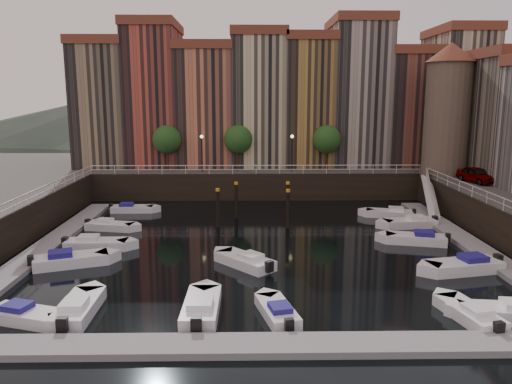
{
  "coord_description": "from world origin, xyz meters",
  "views": [
    {
      "loc": [
        -0.9,
        -38.0,
        11.35
      ],
      "look_at": [
        -0.21,
        4.0,
        3.29
      ],
      "focal_mm": 35.0,
      "sensor_mm": 36.0,
      "label": 1
    }
  ],
  "objects_px": {
    "mooring_pilings": "(258,205)",
    "boat_left_2": "(95,244)",
    "gangway": "(430,194)",
    "corner_tower": "(447,108)",
    "boat_left_0": "(25,315)",
    "car_a": "(477,176)",
    "boat_left_1": "(69,260)"
  },
  "relations": [
    {
      "from": "mooring_pilings",
      "to": "boat_left_2",
      "type": "xyz_separation_m",
      "value": [
        -12.45,
        -7.84,
        -1.27
      ]
    },
    {
      "from": "gangway",
      "to": "boat_left_2",
      "type": "distance_m",
      "value": 31.79
    },
    {
      "from": "corner_tower",
      "to": "mooring_pilings",
      "type": "relative_size",
      "value": 2.04
    },
    {
      "from": "boat_left_0",
      "to": "car_a",
      "type": "height_order",
      "value": "car_a"
    },
    {
      "from": "boat_left_2",
      "to": "boat_left_0",
      "type": "bearing_deg",
      "value": -89.4
    },
    {
      "from": "boat_left_0",
      "to": "car_a",
      "type": "bearing_deg",
      "value": 52.6
    },
    {
      "from": "gangway",
      "to": "mooring_pilings",
      "type": "relative_size",
      "value": 1.23
    },
    {
      "from": "boat_left_0",
      "to": "boat_left_2",
      "type": "relative_size",
      "value": 0.93
    },
    {
      "from": "gangway",
      "to": "mooring_pilings",
      "type": "xyz_separation_m",
      "value": [
        -17.14,
        -3.68,
        -0.27
      ]
    },
    {
      "from": "gangway",
      "to": "boat_left_2",
      "type": "relative_size",
      "value": 1.71
    },
    {
      "from": "gangway",
      "to": "car_a",
      "type": "bearing_deg",
      "value": -7.29
    },
    {
      "from": "boat_left_1",
      "to": "boat_left_2",
      "type": "height_order",
      "value": "boat_left_1"
    },
    {
      "from": "corner_tower",
      "to": "car_a",
      "type": "relative_size",
      "value": 3.07
    },
    {
      "from": "boat_left_0",
      "to": "mooring_pilings",
      "type": "bearing_deg",
      "value": 76.57
    },
    {
      "from": "boat_left_1",
      "to": "boat_left_2",
      "type": "relative_size",
      "value": 1.07
    },
    {
      "from": "corner_tower",
      "to": "car_a",
      "type": "height_order",
      "value": "corner_tower"
    },
    {
      "from": "corner_tower",
      "to": "boat_left_1",
      "type": "xyz_separation_m",
      "value": [
        -33.11,
        -19.84,
        -9.8
      ]
    },
    {
      "from": "corner_tower",
      "to": "boat_left_0",
      "type": "distance_m",
      "value": 44.19
    },
    {
      "from": "boat_left_2",
      "to": "car_a",
      "type": "relative_size",
      "value": 1.08
    },
    {
      "from": "corner_tower",
      "to": "boat_left_1",
      "type": "bearing_deg",
      "value": -149.07
    },
    {
      "from": "corner_tower",
      "to": "car_a",
      "type": "distance_m",
      "value": 8.28
    },
    {
      "from": "corner_tower",
      "to": "gangway",
      "type": "relative_size",
      "value": 1.66
    },
    {
      "from": "boat_left_2",
      "to": "car_a",
      "type": "distance_m",
      "value": 35.73
    },
    {
      "from": "gangway",
      "to": "boat_left_2",
      "type": "xyz_separation_m",
      "value": [
        -29.58,
        -11.53,
        -1.54
      ]
    },
    {
      "from": "corner_tower",
      "to": "boat_left_2",
      "type": "distance_m",
      "value": 37.53
    },
    {
      "from": "corner_tower",
      "to": "boat_left_2",
      "type": "relative_size",
      "value": 2.84
    },
    {
      "from": "gangway",
      "to": "corner_tower",
      "type": "bearing_deg",
      "value": 57.2
    },
    {
      "from": "mooring_pilings",
      "to": "corner_tower",
      "type": "bearing_deg",
      "value": 22.21
    },
    {
      "from": "corner_tower",
      "to": "boat_left_0",
      "type": "height_order",
      "value": "corner_tower"
    },
    {
      "from": "corner_tower",
      "to": "mooring_pilings",
      "type": "height_order",
      "value": "corner_tower"
    },
    {
      "from": "boat_left_0",
      "to": "boat_left_2",
      "type": "distance_m",
      "value": 12.44
    },
    {
      "from": "gangway",
      "to": "boat_left_1",
      "type": "xyz_separation_m",
      "value": [
        -30.21,
        -15.34,
        -1.52
      ]
    }
  ]
}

